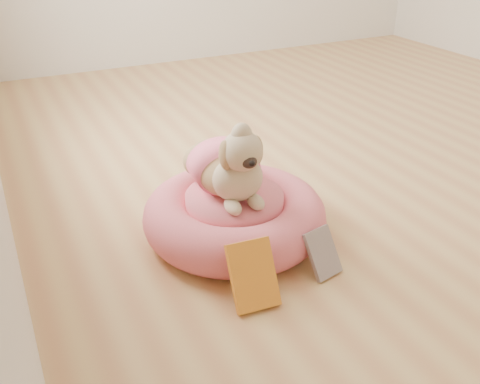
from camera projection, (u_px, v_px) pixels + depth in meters
name	position (u px, v px, depth m)	size (l,w,h in m)	color
floor	(382.00, 143.00, 3.06)	(4.50, 4.50, 0.00)	tan
pet_bed	(235.00, 216.00, 2.16)	(0.74, 0.74, 0.19)	#DA5564
dog	(228.00, 153.00, 2.05)	(0.32, 0.47, 0.34)	olive
book_yellow	(253.00, 275.00, 1.79)	(0.15, 0.03, 0.23)	gold
book_white	(323.00, 253.00, 1.94)	(0.12, 0.02, 0.18)	white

